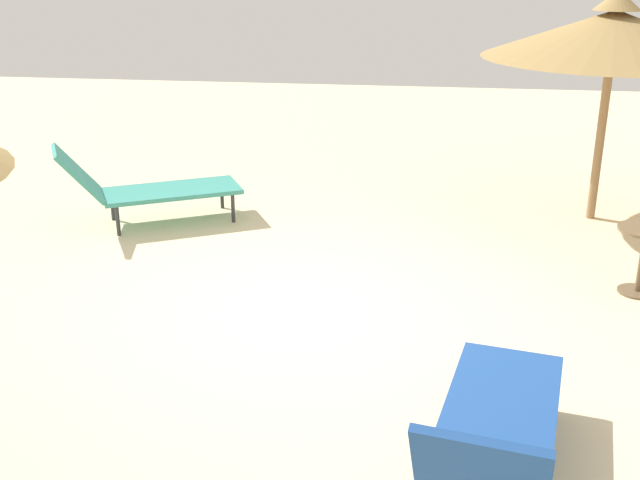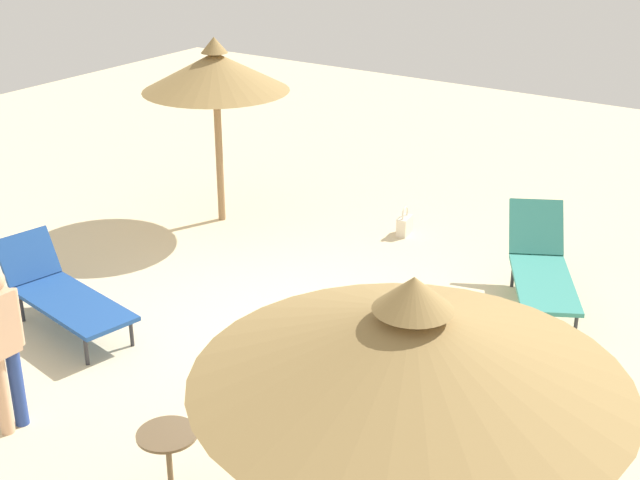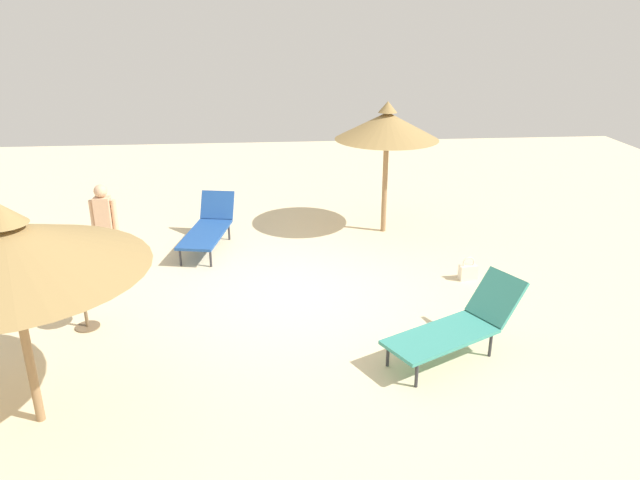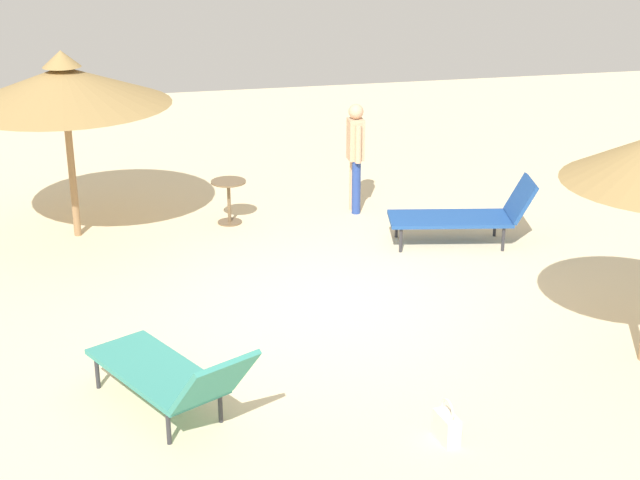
{
  "view_description": "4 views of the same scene",
  "coord_description": "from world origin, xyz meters",
  "px_view_note": "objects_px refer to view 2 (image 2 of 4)",
  "views": [
    {
      "loc": [
        6.11,
        1.06,
        3.04
      ],
      "look_at": [
        -0.04,
        0.2,
        0.69
      ],
      "focal_mm": 43.91,
      "sensor_mm": 36.0,
      "label": 1
    },
    {
      "loc": [
        -5.26,
        7.35,
        4.9
      ],
      "look_at": [
        -0.19,
        -0.2,
        1.02
      ],
      "focal_mm": 49.81,
      "sensor_mm": 36.0,
      "label": 2
    },
    {
      "loc": [
        -9.03,
        0.34,
        4.41
      ],
      "look_at": [
        -0.64,
        -0.4,
        1.17
      ],
      "focal_mm": 34.03,
      "sensor_mm": 36.0,
      "label": 3
    },
    {
      "loc": [
        -2.46,
        -10.08,
        4.82
      ],
      "look_at": [
        -0.39,
        -0.75,
        1.13
      ],
      "focal_mm": 54.08,
      "sensor_mm": 36.0,
      "label": 4
    }
  ],
  "objects_px": {
    "lounge_chair_back": "(541,266)",
    "handbag": "(405,225)",
    "parasol_umbrella_far_right": "(411,345)",
    "person_standing_center": "(2,341)",
    "side_table_round": "(169,454)",
    "parasol_umbrella_front": "(215,72)",
    "lounge_chair_edge": "(61,292)"
  },
  "relations": [
    {
      "from": "lounge_chair_back",
      "to": "handbag",
      "type": "xyz_separation_m",
      "value": [
        2.36,
        -0.92,
        -0.31
      ]
    },
    {
      "from": "parasol_umbrella_far_right",
      "to": "person_standing_center",
      "type": "xyz_separation_m",
      "value": [
        4.05,
        0.13,
        -1.19
      ]
    },
    {
      "from": "handbag",
      "to": "side_table_round",
      "type": "bearing_deg",
      "value": 100.71
    },
    {
      "from": "person_standing_center",
      "to": "handbag",
      "type": "height_order",
      "value": "person_standing_center"
    },
    {
      "from": "person_standing_center",
      "to": "side_table_round",
      "type": "bearing_deg",
      "value": -177.4
    },
    {
      "from": "handbag",
      "to": "side_table_round",
      "type": "xyz_separation_m",
      "value": [
        -1.16,
        6.11,
        0.28
      ]
    },
    {
      "from": "parasol_umbrella_front",
      "to": "handbag",
      "type": "height_order",
      "value": "parasol_umbrella_front"
    },
    {
      "from": "lounge_chair_back",
      "to": "handbag",
      "type": "relative_size",
      "value": 5.02
    },
    {
      "from": "handbag",
      "to": "side_table_round",
      "type": "relative_size",
      "value": 0.66
    },
    {
      "from": "lounge_chair_back",
      "to": "person_standing_center",
      "type": "relative_size",
      "value": 1.28
    },
    {
      "from": "parasol_umbrella_far_right",
      "to": "lounge_chair_back",
      "type": "xyz_separation_m",
      "value": [
        0.95,
        -5.15,
        -1.67
      ]
    },
    {
      "from": "parasol_umbrella_far_right",
      "to": "parasol_umbrella_front",
      "type": "height_order",
      "value": "parasol_umbrella_front"
    },
    {
      "from": "lounge_chair_edge",
      "to": "lounge_chair_back",
      "type": "bearing_deg",
      "value": -139.41
    },
    {
      "from": "lounge_chair_back",
      "to": "side_table_round",
      "type": "distance_m",
      "value": 5.33
    },
    {
      "from": "parasol_umbrella_far_right",
      "to": "lounge_chair_back",
      "type": "distance_m",
      "value": 5.49
    },
    {
      "from": "parasol_umbrella_front",
      "to": "handbag",
      "type": "xyz_separation_m",
      "value": [
        -2.54,
        -1.01,
        -2.06
      ]
    },
    {
      "from": "lounge_chair_edge",
      "to": "side_table_round",
      "type": "relative_size",
      "value": 3.17
    },
    {
      "from": "parasol_umbrella_front",
      "to": "lounge_chair_back",
      "type": "height_order",
      "value": "parasol_umbrella_front"
    },
    {
      "from": "lounge_chair_back",
      "to": "person_standing_center",
      "type": "bearing_deg",
      "value": 59.53
    },
    {
      "from": "parasol_umbrella_far_right",
      "to": "lounge_chair_back",
      "type": "relative_size",
      "value": 1.35
    },
    {
      "from": "parasol_umbrella_far_right",
      "to": "side_table_round",
      "type": "xyz_separation_m",
      "value": [
        2.15,
        0.04,
        -1.69
      ]
    },
    {
      "from": "parasol_umbrella_far_right",
      "to": "handbag",
      "type": "height_order",
      "value": "parasol_umbrella_far_right"
    },
    {
      "from": "lounge_chair_edge",
      "to": "person_standing_center",
      "type": "distance_m",
      "value": 2.06
    },
    {
      "from": "parasol_umbrella_front",
      "to": "person_standing_center",
      "type": "height_order",
      "value": "parasol_umbrella_front"
    },
    {
      "from": "parasol_umbrella_front",
      "to": "side_table_round",
      "type": "bearing_deg",
      "value": 125.89
    },
    {
      "from": "lounge_chair_back",
      "to": "person_standing_center",
      "type": "distance_m",
      "value": 6.14
    },
    {
      "from": "lounge_chair_back",
      "to": "handbag",
      "type": "distance_m",
      "value": 2.55
    },
    {
      "from": "lounge_chair_back",
      "to": "side_table_round",
      "type": "height_order",
      "value": "lounge_chair_back"
    },
    {
      "from": "lounge_chair_back",
      "to": "handbag",
      "type": "bearing_deg",
      "value": -21.31
    },
    {
      "from": "lounge_chair_edge",
      "to": "lounge_chair_back",
      "type": "height_order",
      "value": "lounge_chair_back"
    },
    {
      "from": "parasol_umbrella_front",
      "to": "lounge_chair_back",
      "type": "relative_size",
      "value": 1.28
    },
    {
      "from": "lounge_chair_edge",
      "to": "handbag",
      "type": "bearing_deg",
      "value": -112.61
    }
  ]
}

